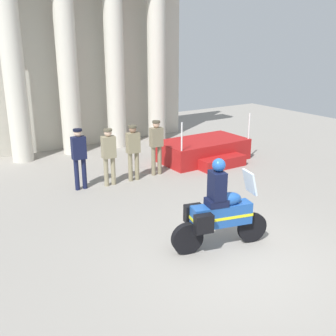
{
  "coord_description": "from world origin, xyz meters",
  "views": [
    {
      "loc": [
        -4.94,
        -5.04,
        4.1
      ],
      "look_at": [
        0.25,
        2.9,
        1.03
      ],
      "focal_mm": 43.56,
      "sensor_mm": 36.0,
      "label": 1
    }
  ],
  "objects_px": {
    "reviewing_stand": "(204,151)",
    "officer_in_row_0": "(79,154)",
    "motorcycle_with_rider": "(218,212)",
    "officer_in_row_2": "(133,148)",
    "officer_in_row_1": "(109,153)",
    "officer_in_row_3": "(156,143)"
  },
  "relations": [
    {
      "from": "officer_in_row_3",
      "to": "motorcycle_with_rider",
      "type": "relative_size",
      "value": 0.83
    },
    {
      "from": "officer_in_row_2",
      "to": "officer_in_row_3",
      "type": "relative_size",
      "value": 0.98
    },
    {
      "from": "officer_in_row_2",
      "to": "motorcycle_with_rider",
      "type": "xyz_separation_m",
      "value": [
        -0.56,
        -4.54,
        -0.19
      ]
    },
    {
      "from": "motorcycle_with_rider",
      "to": "reviewing_stand",
      "type": "bearing_deg",
      "value": 68.31
    },
    {
      "from": "reviewing_stand",
      "to": "officer_in_row_3",
      "type": "distance_m",
      "value": 2.3
    },
    {
      "from": "motorcycle_with_rider",
      "to": "officer_in_row_2",
      "type": "bearing_deg",
      "value": 96.8
    },
    {
      "from": "reviewing_stand",
      "to": "officer_in_row_1",
      "type": "distance_m",
      "value": 3.89
    },
    {
      "from": "officer_in_row_0",
      "to": "officer_in_row_1",
      "type": "xyz_separation_m",
      "value": [
        0.82,
        -0.16,
        -0.04
      ]
    },
    {
      "from": "reviewing_stand",
      "to": "officer_in_row_2",
      "type": "relative_size",
      "value": 1.8
    },
    {
      "from": "officer_in_row_1",
      "to": "officer_in_row_3",
      "type": "relative_size",
      "value": 0.98
    },
    {
      "from": "officer_in_row_3",
      "to": "motorcycle_with_rider",
      "type": "height_order",
      "value": "motorcycle_with_rider"
    },
    {
      "from": "officer_in_row_0",
      "to": "motorcycle_with_rider",
      "type": "height_order",
      "value": "motorcycle_with_rider"
    },
    {
      "from": "officer_in_row_2",
      "to": "officer_in_row_1",
      "type": "bearing_deg",
      "value": 3.87
    },
    {
      "from": "reviewing_stand",
      "to": "officer_in_row_0",
      "type": "height_order",
      "value": "officer_in_row_0"
    },
    {
      "from": "officer_in_row_0",
      "to": "officer_in_row_1",
      "type": "distance_m",
      "value": 0.83
    },
    {
      "from": "officer_in_row_1",
      "to": "reviewing_stand",
      "type": "bearing_deg",
      "value": -169.27
    },
    {
      "from": "reviewing_stand",
      "to": "officer_in_row_1",
      "type": "height_order",
      "value": "officer_in_row_1"
    },
    {
      "from": "reviewing_stand",
      "to": "officer_in_row_3",
      "type": "height_order",
      "value": "officer_in_row_3"
    },
    {
      "from": "officer_in_row_3",
      "to": "motorcycle_with_rider",
      "type": "distance_m",
      "value": 4.83
    },
    {
      "from": "officer_in_row_3",
      "to": "officer_in_row_2",
      "type": "bearing_deg",
      "value": 8.92
    },
    {
      "from": "officer_in_row_2",
      "to": "motorcycle_with_rider",
      "type": "distance_m",
      "value": 4.58
    },
    {
      "from": "officer_in_row_0",
      "to": "motorcycle_with_rider",
      "type": "relative_size",
      "value": 0.84
    }
  ]
}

